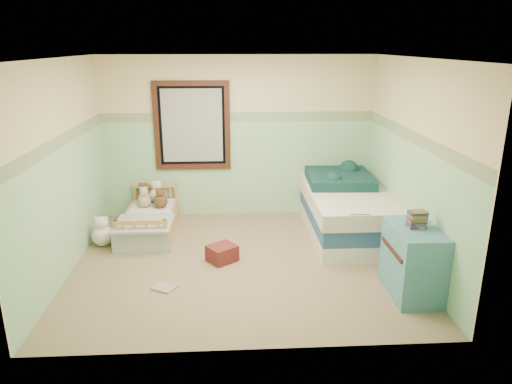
{
  "coord_description": "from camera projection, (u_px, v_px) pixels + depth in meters",
  "views": [
    {
      "loc": [
        -0.13,
        -5.44,
        2.66
      ],
      "look_at": [
        0.2,
        0.35,
        0.82
      ],
      "focal_mm": 33.02,
      "sensor_mm": 36.0,
      "label": 1
    }
  ],
  "objects": [
    {
      "name": "wall_back",
      "position": [
        238.0,
        138.0,
        7.32
      ],
      "size": [
        4.2,
        0.04,
        2.5
      ],
      "primitive_type": "cube",
      "color": "beige",
      "rests_on": "floor"
    },
    {
      "name": "window_blinds",
      "position": [
        192.0,
        126.0,
        7.2
      ],
      "size": [
        0.92,
        0.01,
        1.12
      ],
      "primitive_type": "cube",
      "color": "beige",
      "rests_on": "window_frame"
    },
    {
      "name": "book_stack",
      "position": [
        417.0,
        219.0,
        5.0
      ],
      "size": [
        0.18,
        0.14,
        0.18
      ],
      "primitive_type": "cube",
      "rotation": [
        0.0,
        0.0,
        -0.0
      ],
      "color": "#452223",
      "rests_on": "dresser"
    },
    {
      "name": "wainscot_mint",
      "position": [
        238.0,
        169.0,
        7.46
      ],
      "size": [
        4.2,
        0.01,
        1.5
      ],
      "primitive_type": "cube",
      "color": "#93C69A",
      "rests_on": "floor"
    },
    {
      "name": "toddler_bed_frame",
      "position": [
        150.0,
        227.0,
        6.89
      ],
      "size": [
        0.7,
        1.4,
        0.18
      ],
      "primitive_type": "cube",
      "color": "#B57844",
      "rests_on": "floor"
    },
    {
      "name": "plush_floor_cream",
      "position": [
        103.0,
        236.0,
        6.43
      ],
      "size": [
        0.28,
        0.28,
        0.28
      ],
      "primitive_type": "sphere",
      "color": "white",
      "rests_on": "floor"
    },
    {
      "name": "twin_boxspring",
      "position": [
        346.0,
        210.0,
        6.87
      ],
      "size": [
        1.1,
        2.2,
        0.22
      ],
      "primitive_type": "cube",
      "color": "#28547C",
      "rests_on": "twin_bed_frame"
    },
    {
      "name": "teal_blanket",
      "position": [
        339.0,
        178.0,
        7.03
      ],
      "size": [
        0.98,
        1.03,
        0.14
      ],
      "primitive_type": "cube",
      "rotation": [
        0.0,
        0.0,
        -0.05
      ],
      "color": "#0F413F",
      "rests_on": "twin_mattress"
    },
    {
      "name": "window_frame",
      "position": [
        192.0,
        126.0,
        7.19
      ],
      "size": [
        1.16,
        0.06,
        1.36
      ],
      "primitive_type": "cube",
      "color": "black",
      "rests_on": "wall_back"
    },
    {
      "name": "floor",
      "position": [
        242.0,
        263.0,
        5.99
      ],
      "size": [
        4.2,
        3.6,
        0.02
      ],
      "primitive_type": "cube",
      "color": "#75614A",
      "rests_on": "ground"
    },
    {
      "name": "floor_book",
      "position": [
        164.0,
        288.0,
        5.33
      ],
      "size": [
        0.31,
        0.29,
        0.02
      ],
      "primitive_type": "cube",
      "rotation": [
        0.0,
        0.0,
        -0.51
      ],
      "color": "orange",
      "rests_on": "floor"
    },
    {
      "name": "twin_bed_frame",
      "position": [
        345.0,
        224.0,
        6.93
      ],
      "size": [
        1.1,
        2.2,
        0.22
      ],
      "primitive_type": "cube",
      "color": "white",
      "rests_on": "floor"
    },
    {
      "name": "dresser",
      "position": [
        413.0,
        261.0,
        5.12
      ],
      "size": [
        0.49,
        0.78,
        0.78
      ],
      "primitive_type": "cube",
      "color": "teal",
      "rests_on": "floor"
    },
    {
      "name": "extra_plush_1",
      "position": [
        144.0,
        198.0,
        7.22
      ],
      "size": [
        0.18,
        0.18,
        0.18
      ],
      "primitive_type": "sphere",
      "color": "silver",
      "rests_on": "toddler_mattress"
    },
    {
      "name": "toddler_mattress",
      "position": [
        149.0,
        217.0,
        6.84
      ],
      "size": [
        0.64,
        1.34,
        0.12
      ],
      "primitive_type": "cube",
      "color": "silver",
      "rests_on": "toddler_bed_frame"
    },
    {
      "name": "wall_left",
      "position": [
        62.0,
        169.0,
        5.5
      ],
      "size": [
        0.04,
        3.6,
        2.5
      ],
      "primitive_type": "cube",
      "color": "beige",
      "rests_on": "floor"
    },
    {
      "name": "ceiling",
      "position": [
        240.0,
        57.0,
        5.23
      ],
      "size": [
        4.2,
        3.6,
        0.02
      ],
      "primitive_type": "cube",
      "color": "silver",
      "rests_on": "wall_back"
    },
    {
      "name": "red_pillow",
      "position": [
        222.0,
        253.0,
        5.98
      ],
      "size": [
        0.44,
        0.43,
        0.21
      ],
      "primitive_type": "cube",
      "rotation": [
        0.0,
        0.0,
        0.63
      ],
      "color": "maroon",
      "rests_on": "floor"
    },
    {
      "name": "wall_right",
      "position": [
        413.0,
        164.0,
        5.72
      ],
      "size": [
        0.04,
        3.6,
        2.5
      ],
      "primitive_type": "cube",
      "color": "beige",
      "rests_on": "floor"
    },
    {
      "name": "border_strip",
      "position": [
        238.0,
        117.0,
        7.21
      ],
      "size": [
        4.2,
        0.01,
        0.15
      ],
      "primitive_type": "cube",
      "color": "#405F48",
      "rests_on": "wall_back"
    },
    {
      "name": "plush_bed_tan",
      "position": [
        145.0,
        201.0,
        7.06
      ],
      "size": [
        0.19,
        0.19,
        0.19
      ],
      "primitive_type": "sphere",
      "color": "tan",
      "rests_on": "toddler_mattress"
    },
    {
      "name": "patchwork_quilt",
      "position": [
        144.0,
        223.0,
        6.4
      ],
      "size": [
        0.76,
        0.7,
        0.03
      ],
      "primitive_type": "cube",
      "color": "#6C90D6",
      "rests_on": "toddler_mattress"
    },
    {
      "name": "twin_mattress",
      "position": [
        347.0,
        196.0,
        6.8
      ],
      "size": [
        1.14,
        2.24,
        0.22
      ],
      "primitive_type": "cube",
      "color": "silver",
      "rests_on": "twin_boxspring"
    },
    {
      "name": "plush_bed_brown",
      "position": [
        144.0,
        196.0,
        7.26
      ],
      "size": [
        0.21,
        0.21,
        0.21
      ],
      "primitive_type": "sphere",
      "color": "brown",
      "rests_on": "toddler_mattress"
    },
    {
      "name": "extra_plush_0",
      "position": [
        161.0,
        201.0,
        7.03
      ],
      "size": [
        0.21,
        0.21,
        0.21
      ],
      "primitive_type": "sphere",
      "color": "brown",
      "rests_on": "toddler_mattress"
    },
    {
      "name": "plush_bed_dark",
      "position": [
        160.0,
        202.0,
        7.07
      ],
      "size": [
        0.16,
        0.16,
        0.16
      ],
      "primitive_type": "sphere",
      "color": "black",
      "rests_on": "toddler_mattress"
    },
    {
      "name": "plush_floor_tan",
      "position": [
        122.0,
        238.0,
        6.43
      ],
      "size": [
        0.23,
        0.23,
        0.23
      ],
      "primitive_type": "sphere",
      "color": "tan",
      "rests_on": "floor"
    },
    {
      "name": "plush_bed_white",
      "position": [
        157.0,
        195.0,
        7.27
      ],
      "size": [
        0.23,
        0.23,
        0.23
      ],
      "primitive_type": "sphere",
      "color": "silver",
      "rests_on": "toddler_mattress"
    },
    {
      "name": "wall_front",
      "position": [
        247.0,
        221.0,
        3.9
      ],
      "size": [
        4.2,
        0.04,
        2.5
      ],
      "primitive_type": "cube",
      "color": "beige",
      "rests_on": "floor"
    }
  ]
}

